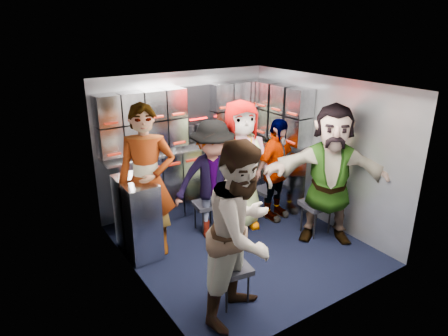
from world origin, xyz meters
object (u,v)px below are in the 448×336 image
jump_seat_mid_left (207,206)px  jump_seat_mid_right (267,191)px  jump_seat_near_right (317,206)px  jump_seat_center (233,197)px  attendant_arc_b (213,180)px  attendant_arc_d (276,170)px  attendant_standing (147,182)px  attendant_arc_e (330,175)px  attendant_arc_a (242,232)px  attendant_arc_c (240,166)px  jump_seat_near_left (231,270)px

jump_seat_mid_left → jump_seat_mid_right: bearing=-3.7°
jump_seat_near_right → jump_seat_center: bearing=128.6°
attendant_arc_b → attendant_arc_d: 1.03m
attendant_standing → attendant_arc_e: (2.10, -0.99, -0.03)m
jump_seat_center → attendant_arc_b: size_ratio=0.28×
jump_seat_mid_right → attendant_arc_d: (0.00, -0.18, 0.40)m
attendant_arc_e → attendant_arc_b: bearing=-176.4°
jump_seat_mid_right → attendant_arc_d: attendant_arc_d is taller
jump_seat_mid_right → jump_seat_center: bearing=170.5°
attendant_arc_a → attendant_arc_c: 1.84m
jump_seat_near_right → attendant_standing: 2.32m
attendant_arc_a → jump_seat_center: bearing=33.0°
attendant_arc_b → attendant_arc_e: bearing=-20.0°
attendant_standing → attendant_arc_c: size_ratio=1.05×
jump_seat_mid_left → jump_seat_mid_right: 1.03m
attendant_arc_c → attendant_arc_e: (0.75, -0.94, 0.01)m
jump_seat_near_left → jump_seat_mid_left: (0.59, 1.48, -0.02)m
jump_seat_near_left → jump_seat_mid_right: 2.15m
attendant_arc_c → jump_seat_mid_right: bearing=24.6°
jump_seat_near_left → attendant_standing: (-0.30, 1.38, 0.57)m
jump_seat_near_right → attendant_arc_b: bearing=148.8°
jump_seat_mid_right → attendant_arc_c: size_ratio=0.22×
jump_seat_near_right → jump_seat_mid_right: bearing=102.2°
jump_seat_mid_right → attendant_arc_e: bearing=-79.9°
jump_seat_center → attendant_arc_d: bearing=-25.9°
jump_seat_near_left → jump_seat_center: bearing=55.1°
attendant_standing → attendant_arc_c: (1.35, -0.05, -0.05)m
jump_seat_near_right → jump_seat_mid_left: bearing=142.9°
jump_seat_mid_right → jump_seat_near_right: bearing=-77.8°
attendant_standing → jump_seat_near_left: bearing=-48.1°
jump_seat_mid_left → jump_seat_near_right: size_ratio=0.89×
jump_seat_near_left → jump_seat_center: (1.05, 1.51, -0.02)m
attendant_arc_a → attendant_arc_c: (1.05, 1.51, -0.00)m
jump_seat_mid_right → jump_seat_near_right: size_ratio=0.87×
jump_seat_center → attendant_arc_d: 0.74m
attendant_arc_a → attendant_arc_d: 2.16m
attendant_arc_a → attendant_arc_c: size_ratio=1.00×
jump_seat_near_left → jump_seat_mid_right: bearing=41.1°
jump_seat_center → attendant_arc_e: 1.46m
jump_seat_near_left → attendant_arc_e: attendant_arc_e is taller
jump_seat_center → jump_seat_near_right: jump_seat_near_right is taller
jump_seat_near_left → attendant_arc_a: bearing=-90.0°
attendant_arc_b → attendant_arc_c: bearing=20.6°
attendant_arc_c → attendant_arc_e: size_ratio=0.98×
attendant_arc_b → attendant_arc_d: bearing=13.4°
jump_seat_mid_right → attendant_arc_c: bearing=-171.5°
jump_seat_near_left → jump_seat_center: jump_seat_near_left is taller
jump_seat_mid_left → attendant_standing: 1.08m
jump_seat_mid_right → attendant_arc_a: attendant_arc_a is taller
attendant_standing → jump_seat_mid_left: bearing=36.4°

